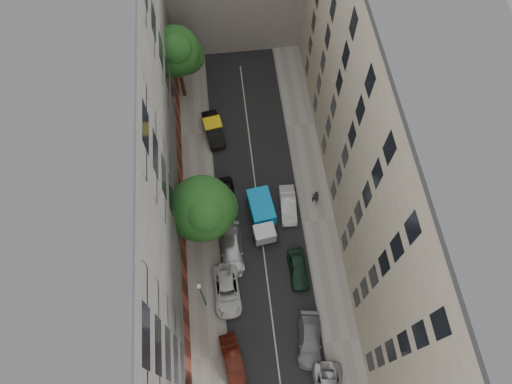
{
  "coord_description": "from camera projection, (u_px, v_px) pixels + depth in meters",
  "views": [
    {
      "loc": [
        -2.25,
        -16.23,
        39.53
      ],
      "look_at": [
        -0.35,
        0.7,
        6.0
      ],
      "focal_mm": 32.0,
      "sensor_mm": 36.0,
      "label": 1
    }
  ],
  "objects": [
    {
      "name": "car_right_3",
      "position": [
        288.0,
        205.0,
        42.96
      ],
      "size": [
        1.64,
        4.15,
        1.34
      ],
      "primitive_type": "imported",
      "rotation": [
        0.0,
        0.0,
        -0.05
      ],
      "color": "silver",
      "rests_on": "ground"
    },
    {
      "name": "building_left",
      "position": [
        112.0,
        190.0,
        33.19
      ],
      "size": [
        8.0,
        44.0,
        20.0
      ],
      "primitive_type": "cube",
      "color": "#464441",
      "rests_on": "ground"
    },
    {
      "name": "lamp_post",
      "position": [
        202.0,
        293.0,
        35.94
      ],
      "size": [
        0.36,
        0.36,
        5.95
      ],
      "color": "#1A5C2B",
      "rests_on": "sidewalk_left"
    },
    {
      "name": "road_surface",
      "position": [
        261.0,
        227.0,
        42.65
      ],
      "size": [
        8.0,
        44.0,
        0.02
      ],
      "primitive_type": "cube",
      "color": "black",
      "rests_on": "ground"
    },
    {
      "name": "car_left_5",
      "position": [
        213.0,
        129.0,
        46.76
      ],
      "size": [
        2.3,
        4.74,
        1.5
      ],
      "primitive_type": "imported",
      "rotation": [
        0.0,
        0.0,
        0.16
      ],
      "color": "black",
      "rests_on": "ground"
    },
    {
      "name": "car_left_2",
      "position": [
        227.0,
        290.0,
        39.27
      ],
      "size": [
        2.32,
        4.9,
        1.35
      ],
      "primitive_type": "imported",
      "rotation": [
        0.0,
        0.0,
        0.02
      ],
      "color": "silver",
      "rests_on": "ground"
    },
    {
      "name": "tree_far",
      "position": [
        177.0,
        53.0,
        43.9
      ],
      "size": [
        5.2,
        4.91,
        9.24
      ],
      "color": "#382619",
      "rests_on": "sidewalk_left"
    },
    {
      "name": "car_left_1",
      "position": [
        233.0,
        359.0,
        36.75
      ],
      "size": [
        2.05,
        4.21,
        1.33
      ],
      "primitive_type": "imported",
      "rotation": [
        0.0,
        0.0,
        0.16
      ],
      "color": "#48160E",
      "rests_on": "ground"
    },
    {
      "name": "pedestrian",
      "position": [
        315.0,
        197.0,
        42.85
      ],
      "size": [
        0.8,
        0.63,
        1.93
      ],
      "primitive_type": "imported",
      "rotation": [
        0.0,
        0.0,
        2.88
      ],
      "color": "black",
      "rests_on": "sidewalk_right"
    },
    {
      "name": "sidewalk_right",
      "position": [
        319.0,
        221.0,
        42.87
      ],
      "size": [
        3.0,
        44.0,
        0.15
      ],
      "primitive_type": "cube",
      "color": "gray",
      "rests_on": "ground"
    },
    {
      "name": "ground",
      "position": [
        261.0,
        227.0,
        42.66
      ],
      "size": [
        120.0,
        120.0,
        0.0
      ],
      "primitive_type": "plane",
      "color": "#4C4C49",
      "rests_on": "ground"
    },
    {
      "name": "car_right_2",
      "position": [
        298.0,
        269.0,
        40.13
      ],
      "size": [
        1.61,
        3.96,
        1.35
      ],
      "primitive_type": "imported",
      "rotation": [
        0.0,
        0.0,
        0.01
      ],
      "color": "#152F1E",
      "rests_on": "ground"
    },
    {
      "name": "tree_mid",
      "position": [
        204.0,
        210.0,
        37.56
      ],
      "size": [
        5.77,
        5.56,
        8.14
      ],
      "color": "#382619",
      "rests_on": "sidewalk_left"
    },
    {
      "name": "tarp_truck",
      "position": [
        262.0,
        215.0,
        41.81
      ],
      "size": [
        2.57,
        5.24,
        2.32
      ],
      "rotation": [
        0.0,
        0.0,
        0.13
      ],
      "color": "black",
      "rests_on": "ground"
    },
    {
      "name": "car_right_1",
      "position": [
        310.0,
        340.0,
        37.39
      ],
      "size": [
        2.6,
        4.85,
        1.34
      ],
      "primitive_type": "imported",
      "rotation": [
        0.0,
        0.0,
        -0.16
      ],
      "color": "slate",
      "rests_on": "ground"
    },
    {
      "name": "building_right",
      "position": [
        407.0,
        161.0,
        34.3
      ],
      "size": [
        8.0,
        44.0,
        20.0
      ],
      "primitive_type": "cube",
      "color": "#BBB091",
      "rests_on": "ground"
    },
    {
      "name": "car_left_3",
      "position": [
        232.0,
        250.0,
        40.88
      ],
      "size": [
        2.08,
        5.01,
        1.45
      ],
      "primitive_type": "imported",
      "rotation": [
        0.0,
        0.0,
        -0.01
      ],
      "color": "silver",
      "rests_on": "ground"
    },
    {
      "name": "car_left_4",
      "position": [
        227.0,
        195.0,
        43.48
      ],
      "size": [
        1.75,
        3.85,
        1.28
      ],
      "primitive_type": "imported",
      "rotation": [
        0.0,
        0.0,
        0.07
      ],
      "color": "black",
      "rests_on": "ground"
    },
    {
      "name": "sidewalk_left",
      "position": [
        202.0,
        233.0,
        42.31
      ],
      "size": [
        3.0,
        44.0,
        0.15
      ],
      "primitive_type": "cube",
      "color": "gray",
      "rests_on": "ground"
    }
  ]
}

